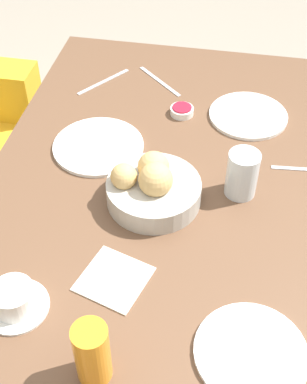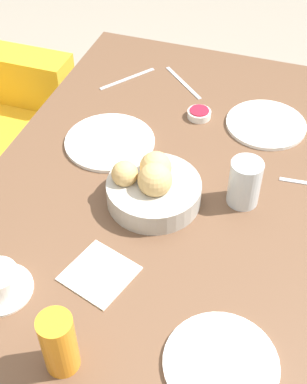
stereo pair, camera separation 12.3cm
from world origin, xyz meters
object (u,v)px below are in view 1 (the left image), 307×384
Objects in this scene: plate_far_center at (98,146)px; spoon_coffee at (301,169)px; plate_near_right at (248,115)px; plate_near_left at (251,353)px; water_tumbler at (242,174)px; knife_silver at (104,82)px; coffee_cup at (14,300)px; fork_silver at (160,81)px; jam_bowl_berry at (182,111)px; bread_basket at (152,187)px; juice_glass at (92,353)px; napkin at (114,279)px.

plate_far_center is 1.62× the size of spoon_coffee.
spoon_coffee is (-0.20, -0.14, -0.00)m from plate_near_right.
water_tumbler is (0.42, 0.05, 0.05)m from plate_near_left.
plate_near_right is 0.45m from knife_silver.
plate_far_center is 1.82× the size of coffee_cup.
plate_near_left is at bearing -159.27° from fork_silver.
jam_bowl_berry is (0.70, 0.23, 0.01)m from plate_near_left.
bread_basket is 0.42m from plate_near_right.
water_tumbler is at bearing -45.05° from coffee_cup.
juice_glass reaches higher than plate_near_left.
coffee_cup is at bearing 120.18° from napkin.
plate_near_left is at bearing -161.64° from jam_bowl_berry.
plate_near_left is at bearing -149.16° from knife_silver.
napkin is at bearing 137.56° from spoon_coffee.
plate_far_center is at bearing 75.42° from water_tumbler.
fork_silver is 0.91× the size of knife_silver.
napkin is at bearing 142.52° from water_tumbler.
bread_basket reaches higher than coffee_cup.
fork_silver is at bearing 32.13° from water_tumbler.
spoon_coffee is (0.18, -0.34, -0.04)m from bread_basket.
plate_far_center reaches higher than spoon_coffee.
bread_basket is 0.40m from coffee_cup.
jam_bowl_berry is at bearing 18.36° from plate_near_left.
plate_near_left is 0.29m from juice_glass.
bread_basket is 1.69× the size of coffee_cup.
plate_near_right is (0.37, -0.20, -0.04)m from bread_basket.
knife_silver is (0.12, 0.26, -0.01)m from jam_bowl_berry.
bread_basket reaches higher than jam_bowl_berry.
juice_glass reaches higher than coffee_cup.
bread_basket is 1.51× the size of spoon_coffee.
knife_silver is 1.12× the size of spoon_coffee.
coffee_cup is at bearing 150.11° from plate_near_right.
knife_silver and spoon_coffee have the same top height.
plate_near_right is at bearing -61.15° from plate_far_center.
napkin is (-0.61, 0.24, -0.00)m from plate_near_right.
bread_basket is 0.51m from fork_silver.
plate_far_center reaches higher than napkin.
juice_glass is 0.72m from spoon_coffee.
plate_near_left is at bearing -144.67° from bread_basket.
napkin is (-0.59, 0.05, -0.01)m from jam_bowl_berry.
napkin is (-0.70, -0.20, 0.00)m from knife_silver.
bread_basket is at bearing 116.97° from spoon_coffee.
juice_glass is at bearing 177.59° from bread_basket.
napkin is (0.10, -0.17, -0.02)m from coffee_cup.
coffee_cup is at bearing 88.00° from plate_near_left.
jam_bowl_berry is (0.69, -0.22, -0.01)m from coffee_cup.
jam_bowl_berry is (0.79, -0.04, -0.06)m from juice_glass.
fork_silver is 0.74m from napkin.
water_tumbler reaches higher than jam_bowl_berry.
fork_silver is at bearing 20.73° from plate_near_left.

